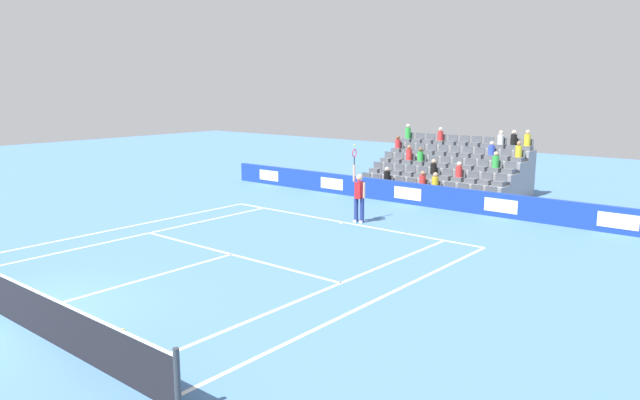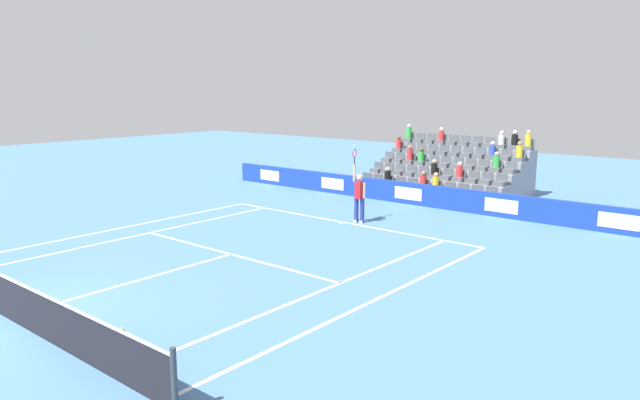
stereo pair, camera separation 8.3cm
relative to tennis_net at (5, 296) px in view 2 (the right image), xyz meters
The scene contains 14 objects.
ground_plane 0.49m from the tennis_net, ahead, with size 80.00×80.00×0.00m, color #4C7AB2.
line_baseline 11.90m from the tennis_net, 90.00° to the right, with size 10.97×0.10×0.01m, color white.
line_service 6.42m from the tennis_net, 90.00° to the right, with size 8.23×0.10×0.01m, color white.
line_centre_service 3.24m from the tennis_net, 90.00° to the right, with size 0.10×6.40×0.01m, color white.
line_singles_sideline_left 7.25m from the tennis_net, 55.31° to the right, with size 0.10×11.89×0.01m, color white.
line_singles_sideline_right 7.25m from the tennis_net, 124.69° to the right, with size 0.10×11.89×0.01m, color white.
line_doubles_sideline_left 8.10m from the tennis_net, 47.30° to the right, with size 0.10×11.89×0.01m, color white.
line_doubles_sideline_right 8.10m from the tennis_net, 132.70° to the right, with size 0.10×11.89×0.01m, color white.
line_centre_mark 11.80m from the tennis_net, 90.00° to the right, with size 0.10×0.20×0.01m, color white.
sponsor_barrier 16.46m from the tennis_net, 90.00° to the right, with size 20.51×0.22×0.92m.
tennis_net is the anchor object (origin of this frame).
tennis_player 12.30m from the tennis_net, 91.90° to the right, with size 0.53×0.39×2.85m.
stadium_stand 20.04m from the tennis_net, 90.01° to the right, with size 6.82×4.75×3.04m.
loose_tennis_ball 2.84m from the tennis_net, 154.81° to the right, with size 0.07×0.07×0.07m, color #D1E533.
Camera 2 is at (-12.87, 4.89, 4.87)m, focal length 33.12 mm.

